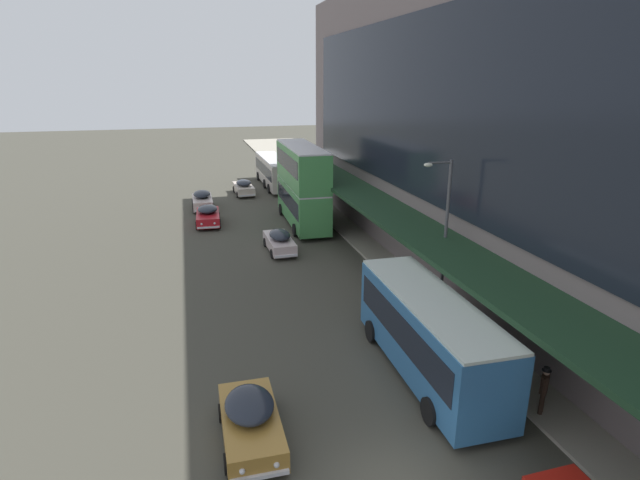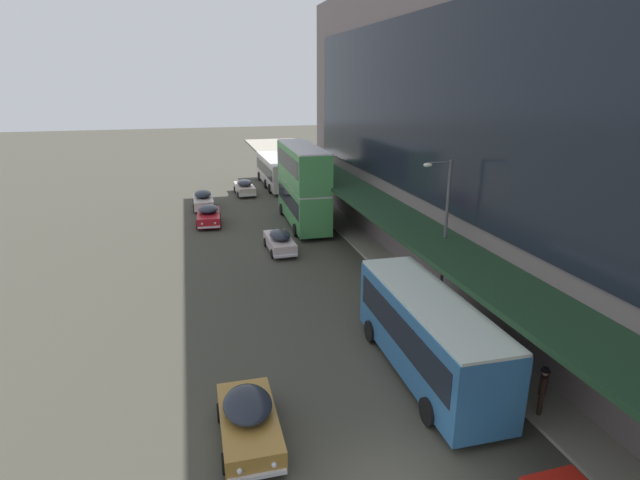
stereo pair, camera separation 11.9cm
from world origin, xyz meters
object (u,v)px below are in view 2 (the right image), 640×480
at_px(sedan_trailing_mid, 209,215).
at_px(sedan_second_near, 203,200).
at_px(street_lamp, 443,227).
at_px(pedestrian_at_kerb, 543,388).
at_px(transit_bus_kerbside_far, 303,183).
at_px(sedan_second_mid, 245,187).
at_px(sedan_lead_mid, 280,241).
at_px(transit_bus_kerbside_rear, 275,170).
at_px(sedan_oncoming_rear, 249,420).
at_px(transit_bus_kerbside_front, 428,331).

xyz_separation_m(sedan_trailing_mid, sedan_second_near, (-0.23, 5.55, 0.05)).
height_order(sedan_trailing_mid, street_lamp, street_lamp).
bearing_deg(pedestrian_at_kerb, transit_bus_kerbside_far, 95.66).
relative_size(transit_bus_kerbside_far, sedan_second_mid, 2.20).
bearing_deg(sedan_second_mid, sedan_second_near, -131.39).
bearing_deg(sedan_lead_mid, pedestrian_at_kerb, -74.15).
bearing_deg(transit_bus_kerbside_rear, sedan_oncoming_rear, -100.99).
relative_size(sedan_lead_mid, pedestrian_at_kerb, 2.39).
bearing_deg(sedan_lead_mid, sedan_trailing_mid, 118.32).
distance_m(transit_bus_kerbside_far, pedestrian_at_kerb, 26.74).
bearing_deg(sedan_trailing_mid, pedestrian_at_kerb, -70.28).
bearing_deg(sedan_second_mid, street_lamp, -78.05).
xyz_separation_m(sedan_second_near, pedestrian_at_kerb, (10.46, -34.09, 0.36)).
bearing_deg(street_lamp, sedan_trailing_mid, 118.11).
relative_size(transit_bus_kerbside_rear, transit_bus_kerbside_far, 1.12).
height_order(transit_bus_kerbside_front, sedan_second_mid, transit_bus_kerbside_front).
distance_m(sedan_trailing_mid, sedan_second_near, 5.55).
relative_size(transit_bus_kerbside_rear, sedan_trailing_mid, 2.52).
height_order(transit_bus_kerbside_far, sedan_oncoming_rear, transit_bus_kerbside_far).
distance_m(transit_bus_kerbside_front, transit_bus_kerbside_far, 23.05).
bearing_deg(transit_bus_kerbside_far, sedan_lead_mid, -116.18).
bearing_deg(sedan_oncoming_rear, sedan_second_near, 90.47).
bearing_deg(sedan_lead_mid, transit_bus_kerbside_far, 63.82).
bearing_deg(street_lamp, transit_bus_kerbside_front, -121.71).
bearing_deg(transit_bus_kerbside_far, sedan_second_near, 135.96).
bearing_deg(sedan_second_near, sedan_oncoming_rear, -89.53).
relative_size(transit_bus_kerbside_front, sedan_lead_mid, 2.11).
bearing_deg(sedan_lead_mid, sedan_second_near, 108.78).
distance_m(sedan_oncoming_rear, street_lamp, 13.35).
distance_m(transit_bus_kerbside_far, sedan_trailing_mid, 8.33).
xyz_separation_m(sedan_second_near, sedan_second_mid, (4.42, 5.01, -0.04)).
relative_size(transit_bus_kerbside_far, pedestrian_at_kerb, 5.55).
bearing_deg(transit_bus_kerbside_front, street_lamp, 58.29).
bearing_deg(sedan_second_near, transit_bus_kerbside_front, -75.84).
bearing_deg(street_lamp, sedan_second_mid, 101.95).
bearing_deg(pedestrian_at_kerb, sedan_trailing_mid, 109.72).
relative_size(transit_bus_kerbside_rear, sedan_oncoming_rear, 2.67).
relative_size(transit_bus_kerbside_front, sedan_oncoming_rear, 2.16).
bearing_deg(transit_bus_kerbside_front, transit_bus_kerbside_far, 89.71).
height_order(transit_bus_kerbside_far, sedan_trailing_mid, transit_bus_kerbside_far).
height_order(sedan_lead_mid, pedestrian_at_kerb, pedestrian_at_kerb).
xyz_separation_m(transit_bus_kerbside_rear, sedan_second_near, (-8.24, -8.45, -1.01)).
relative_size(sedan_oncoming_rear, sedan_second_near, 0.95).
distance_m(sedan_second_mid, pedestrian_at_kerb, 39.57).
relative_size(sedan_lead_mid, street_lamp, 0.57).
bearing_deg(transit_bus_kerbside_front, sedan_second_near, 104.16).
relative_size(transit_bus_kerbside_front, transit_bus_kerbside_far, 0.91).
relative_size(transit_bus_kerbside_far, sedan_lead_mid, 2.32).
xyz_separation_m(transit_bus_kerbside_front, pedestrian_at_kerb, (2.75, -3.51, -0.79)).
height_order(sedan_oncoming_rear, sedan_second_mid, sedan_second_mid).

